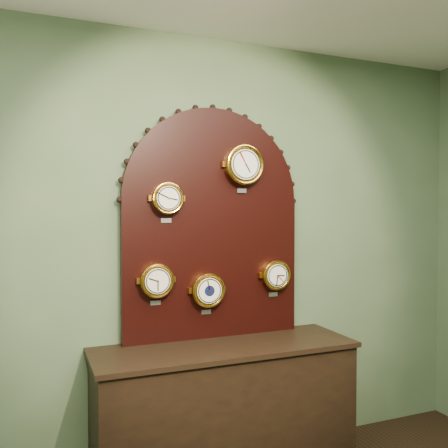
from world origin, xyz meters
name	(u,v)px	position (x,y,z in m)	size (l,w,h in m)	color
wall_back	(210,250)	(0.00, 2.50, 1.40)	(4.00, 4.00, 0.00)	#4F6847
shop_counter	(225,414)	(0.00, 2.23, 0.40)	(1.60, 0.50, 0.80)	black
display_board	(213,216)	(0.00, 2.45, 1.63)	(1.26, 0.06, 1.53)	black
roman_clock	(167,198)	(-0.32, 2.38, 1.74)	(0.20, 0.08, 0.25)	gold
arabic_clock	(244,165)	(0.19, 2.38, 1.96)	(0.27, 0.08, 0.32)	gold
hygrometer	(157,281)	(-0.39, 2.38, 1.23)	(0.21, 0.08, 0.27)	gold
barometer	(208,290)	(-0.06, 2.38, 1.15)	(0.22, 0.08, 0.27)	gold
tide_clock	(275,275)	(0.43, 2.38, 1.22)	(0.20, 0.08, 0.25)	gold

